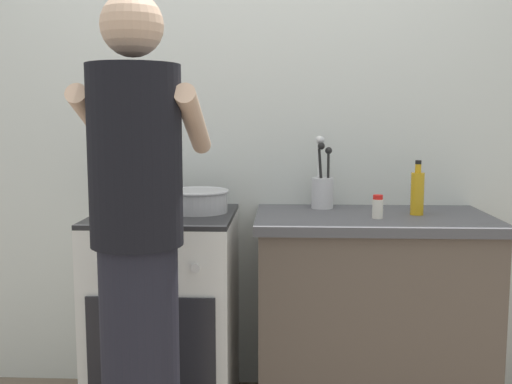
{
  "coord_description": "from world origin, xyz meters",
  "views": [
    {
      "loc": [
        0.16,
        -2.37,
        1.31
      ],
      "look_at": [
        0.05,
        0.12,
        1.0
      ],
      "focal_mm": 41.69,
      "sensor_mm": 36.0,
      "label": 1
    }
  ],
  "objects_px": {
    "oil_bottle": "(417,192)",
    "stove_range": "(166,314)",
    "pot": "(133,198)",
    "mixing_bowl": "(198,200)",
    "spice_bottle": "(378,207)",
    "utensil_crock": "(322,188)",
    "person": "(138,256)"
  },
  "relations": [
    {
      "from": "stove_range",
      "to": "mixing_bowl",
      "type": "relative_size",
      "value": 3.25
    },
    {
      "from": "pot",
      "to": "person",
      "type": "relative_size",
      "value": 0.14
    },
    {
      "from": "mixing_bowl",
      "to": "spice_bottle",
      "type": "distance_m",
      "value": 0.77
    },
    {
      "from": "utensil_crock",
      "to": "person",
      "type": "relative_size",
      "value": 0.19
    },
    {
      "from": "pot",
      "to": "spice_bottle",
      "type": "relative_size",
      "value": 2.49
    },
    {
      "from": "pot",
      "to": "oil_bottle",
      "type": "distance_m",
      "value": 1.23
    },
    {
      "from": "stove_range",
      "to": "oil_bottle",
      "type": "bearing_deg",
      "value": 0.92
    },
    {
      "from": "oil_bottle",
      "to": "person",
      "type": "height_order",
      "value": "person"
    },
    {
      "from": "mixing_bowl",
      "to": "utensil_crock",
      "type": "bearing_deg",
      "value": 14.13
    },
    {
      "from": "stove_range",
      "to": "pot",
      "type": "xyz_separation_m",
      "value": [
        -0.14,
        0.02,
        0.52
      ]
    },
    {
      "from": "mixing_bowl",
      "to": "person",
      "type": "height_order",
      "value": "person"
    },
    {
      "from": "pot",
      "to": "utensil_crock",
      "type": "distance_m",
      "value": 0.85
    },
    {
      "from": "utensil_crock",
      "to": "oil_bottle",
      "type": "bearing_deg",
      "value": -23.15
    },
    {
      "from": "spice_bottle",
      "to": "stove_range",
      "type": "bearing_deg",
      "value": 174.96
    },
    {
      "from": "mixing_bowl",
      "to": "utensil_crock",
      "type": "xyz_separation_m",
      "value": [
        0.55,
        0.14,
        0.04
      ]
    },
    {
      "from": "person",
      "to": "utensil_crock",
      "type": "bearing_deg",
      "value": 51.12
    },
    {
      "from": "mixing_bowl",
      "to": "spice_bottle",
      "type": "xyz_separation_m",
      "value": [
        0.76,
        -0.13,
        -0.01
      ]
    },
    {
      "from": "stove_range",
      "to": "utensil_crock",
      "type": "xyz_separation_m",
      "value": [
        0.69,
        0.19,
        0.55
      ]
    },
    {
      "from": "stove_range",
      "to": "pot",
      "type": "distance_m",
      "value": 0.54
    },
    {
      "from": "oil_bottle",
      "to": "stove_range",
      "type": "bearing_deg",
      "value": -179.08
    },
    {
      "from": "pot",
      "to": "mixing_bowl",
      "type": "xyz_separation_m",
      "value": [
        0.28,
        0.03,
        -0.01
      ]
    },
    {
      "from": "mixing_bowl",
      "to": "oil_bottle",
      "type": "height_order",
      "value": "oil_bottle"
    },
    {
      "from": "spice_bottle",
      "to": "oil_bottle",
      "type": "distance_m",
      "value": 0.21
    },
    {
      "from": "mixing_bowl",
      "to": "person",
      "type": "distance_m",
      "value": 0.69
    },
    {
      "from": "pot",
      "to": "person",
      "type": "bearing_deg",
      "value": -74.45
    },
    {
      "from": "pot",
      "to": "utensil_crock",
      "type": "bearing_deg",
      "value": 11.42
    },
    {
      "from": "pot",
      "to": "mixing_bowl",
      "type": "relative_size",
      "value": 0.88
    },
    {
      "from": "pot",
      "to": "oil_bottle",
      "type": "relative_size",
      "value": 1.04
    },
    {
      "from": "pot",
      "to": "utensil_crock",
      "type": "relative_size",
      "value": 0.73
    },
    {
      "from": "stove_range",
      "to": "oil_bottle",
      "type": "xyz_separation_m",
      "value": [
        1.09,
        0.02,
        0.55
      ]
    },
    {
      "from": "spice_bottle",
      "to": "person",
      "type": "height_order",
      "value": "person"
    },
    {
      "from": "pot",
      "to": "person",
      "type": "xyz_separation_m",
      "value": [
        0.18,
        -0.64,
        -0.11
      ]
    }
  ]
}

